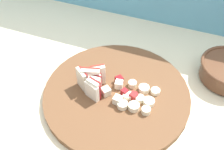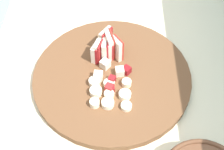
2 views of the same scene
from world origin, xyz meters
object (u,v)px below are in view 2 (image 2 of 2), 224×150
(cutting_board, at_px, (112,76))
(apple_dice_pile, at_px, (111,74))
(apple_wedge_fan, at_px, (107,47))
(banana_slice_rows, at_px, (109,93))

(cutting_board, distance_m, apple_dice_pile, 0.02)
(apple_wedge_fan, bearing_deg, apple_dice_pile, 9.55)
(banana_slice_rows, bearing_deg, cutting_board, 173.95)
(cutting_board, relative_size, apple_wedge_fan, 4.76)
(cutting_board, relative_size, apple_dice_pile, 3.97)
(apple_wedge_fan, bearing_deg, cutting_board, 13.09)
(apple_wedge_fan, relative_size, apple_dice_pile, 0.83)
(apple_wedge_fan, xyz_separation_m, apple_dice_pile, (0.07, 0.01, -0.02))
(cutting_board, distance_m, banana_slice_rows, 0.07)
(apple_wedge_fan, height_order, apple_dice_pile, apple_wedge_fan)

